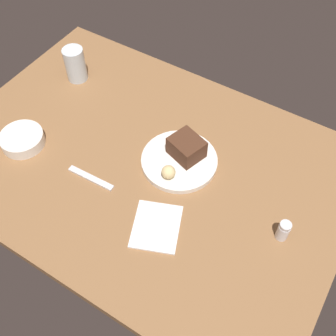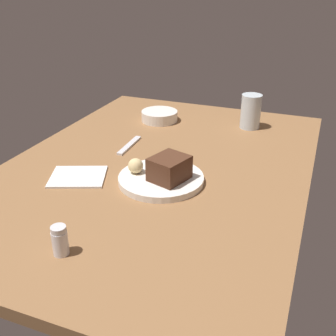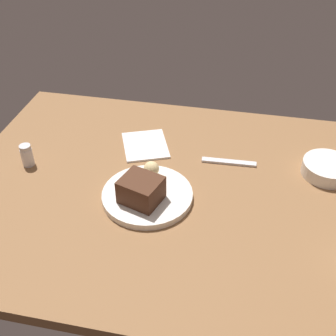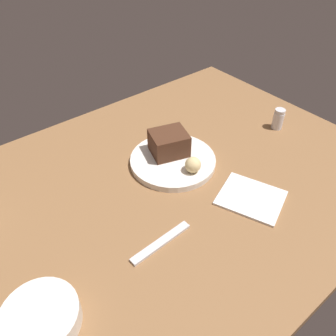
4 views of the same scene
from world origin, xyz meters
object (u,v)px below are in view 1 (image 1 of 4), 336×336
(dessert_spoon, at_px, (91,178))
(folded_napkin, at_px, (156,226))
(salt_shaker, at_px, (283,231))
(bread_roll, at_px, (168,172))
(water_glass, at_px, (75,64))
(chocolate_cake_slice, at_px, (187,148))
(dessert_plate, at_px, (179,161))
(side_bowl, at_px, (22,139))

(dessert_spoon, xyz_separation_m, folded_napkin, (0.25, -0.03, -0.00))
(salt_shaker, distance_m, folded_napkin, 0.33)
(bread_roll, distance_m, folded_napkin, 0.16)
(water_glass, bearing_deg, chocolate_cake_slice, -12.19)
(salt_shaker, distance_m, water_glass, 0.87)
(chocolate_cake_slice, bearing_deg, dessert_plate, -106.53)
(water_glass, bearing_deg, folded_napkin, -32.43)
(bread_roll, distance_m, salt_shaker, 0.35)
(dessert_spoon, bearing_deg, salt_shaker, -170.05)
(side_bowl, distance_m, folded_napkin, 0.51)
(salt_shaker, bearing_deg, bread_roll, -179.69)
(dessert_plate, bearing_deg, folded_napkin, -74.65)
(water_glass, distance_m, dessert_spoon, 0.45)
(dessert_plate, xyz_separation_m, dessert_spoon, (-0.19, -0.19, -0.01))
(salt_shaker, xyz_separation_m, folded_napkin, (-0.29, -0.15, -0.03))
(water_glass, xyz_separation_m, side_bowl, (0.05, -0.32, -0.04))
(chocolate_cake_slice, xyz_separation_m, salt_shaker, (0.34, -0.10, -0.02))
(dessert_spoon, bearing_deg, water_glass, -48.27)
(bread_roll, xyz_separation_m, dessert_spoon, (-0.19, -0.12, -0.03))
(dessert_plate, xyz_separation_m, water_glass, (-0.50, 0.14, 0.05))
(dessert_plate, xyz_separation_m, side_bowl, (-0.45, -0.19, 0.01))
(chocolate_cake_slice, distance_m, side_bowl, 0.50)
(chocolate_cake_slice, distance_m, water_glass, 0.52)
(chocolate_cake_slice, height_order, water_glass, water_glass)
(chocolate_cake_slice, height_order, bread_roll, chocolate_cake_slice)
(bread_roll, bearing_deg, folded_napkin, -69.94)
(dessert_plate, bearing_deg, chocolate_cake_slice, 73.47)
(dessert_plate, xyz_separation_m, chocolate_cake_slice, (0.01, 0.03, 0.04))
(dessert_plate, relative_size, chocolate_cake_slice, 2.43)
(side_bowl, xyz_separation_m, folded_napkin, (0.51, -0.03, -0.02))
(bread_roll, height_order, salt_shaker, salt_shaker)
(bread_roll, relative_size, water_glass, 0.34)
(bread_roll, relative_size, side_bowl, 0.31)
(dessert_plate, height_order, side_bowl, side_bowl)
(salt_shaker, xyz_separation_m, dessert_spoon, (-0.54, -0.12, -0.03))
(chocolate_cake_slice, height_order, side_bowl, chocolate_cake_slice)
(bread_roll, xyz_separation_m, water_glass, (-0.50, 0.21, 0.02))
(salt_shaker, bearing_deg, dessert_spoon, -167.76)
(side_bowl, relative_size, folded_napkin, 0.91)
(dessert_plate, distance_m, side_bowl, 0.48)
(salt_shaker, bearing_deg, side_bowl, -171.40)
(bread_roll, relative_size, salt_shaker, 0.64)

